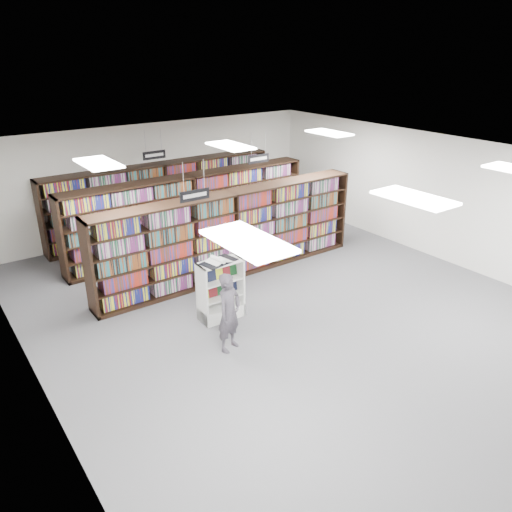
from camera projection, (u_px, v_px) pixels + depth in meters
floor at (283, 306)px, 10.85m from camera, size 12.00×12.00×0.00m
ceiling at (287, 160)px, 9.59m from camera, size 10.00×12.00×0.10m
wall_back at (158, 178)px, 14.71m from camera, size 10.00×0.10×3.20m
wall_left at (27, 306)px, 7.54m from camera, size 0.10×12.00×3.20m
wall_right at (436, 197)px, 12.90m from camera, size 0.10×12.00×3.20m
bookshelf_row_near at (232, 234)px, 11.93m from camera, size 7.00×0.60×2.10m
bookshelf_row_mid at (192, 213)px, 13.43m from camera, size 7.00×0.60×2.10m
bookshelf_row_far at (164, 198)px, 14.70m from camera, size 7.00×0.60×2.10m
aisle_sign_left at (195, 194)px, 9.80m from camera, size 0.65×0.02×0.80m
aisle_sign_right at (258, 158)px, 12.90m from camera, size 0.65×0.02×0.80m
aisle_sign_center at (154, 154)px, 13.32m from camera, size 0.65×0.02×0.80m
troffer_front_left at (248, 241)px, 5.76m from camera, size 0.60×1.20×0.04m
troffer_front_center at (414, 198)px, 7.37m from camera, size 0.60×1.20×0.04m
troffer_back_left at (98, 163)px, 9.50m from camera, size 0.60×1.20×0.04m
troffer_back_center at (230, 146)px, 11.10m from camera, size 0.60×1.20×0.04m
troffer_back_right at (329, 133)px, 12.71m from camera, size 0.60×1.20×0.04m
endcap_display at (220, 298)px, 10.25m from camera, size 0.92×0.47×1.27m
open_book at (219, 261)px, 9.86m from camera, size 0.78×0.55×0.13m
shopper at (229, 312)px, 9.05m from camera, size 0.65×0.55×1.53m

